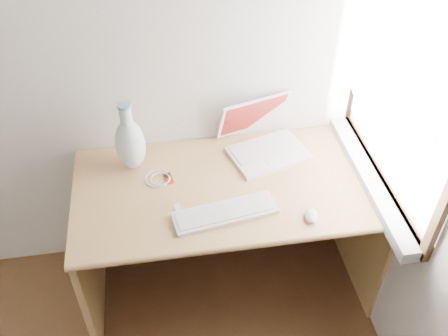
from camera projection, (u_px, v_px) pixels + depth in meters
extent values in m
cube|color=white|center=(408.00, 81.00, 2.02)|extent=(0.01, 0.90, 1.00)
cube|color=gray|center=(369.00, 178.00, 2.36)|extent=(0.10, 0.96, 0.06)
cube|color=silver|center=(392.00, 76.00, 1.99)|extent=(0.02, 0.84, 0.92)
cube|color=tan|center=(229.00, 187.00, 2.36)|extent=(1.47, 0.73, 0.03)
cube|color=tan|center=(90.00, 257.00, 2.54)|extent=(0.03, 0.69, 0.74)
cube|color=tan|center=(359.00, 224.00, 2.70)|extent=(0.03, 0.69, 0.74)
cube|color=tan|center=(219.00, 178.00, 2.80)|extent=(1.40, 0.03, 0.50)
cube|color=white|center=(268.00, 153.00, 2.51)|extent=(0.43, 0.35, 0.02)
cube|color=white|center=(268.00, 152.00, 2.50)|extent=(0.37, 0.23, 0.00)
cube|color=white|center=(264.00, 118.00, 2.52)|extent=(0.38, 0.20, 0.24)
cube|color=maroon|center=(264.00, 118.00, 2.52)|extent=(0.35, 0.17, 0.21)
cube|color=white|center=(225.00, 213.00, 2.20)|extent=(0.48, 0.21, 0.02)
cube|color=white|center=(225.00, 211.00, 2.19)|extent=(0.44, 0.17, 0.00)
ellipsoid|color=white|center=(311.00, 216.00, 2.18)|extent=(0.08, 0.10, 0.03)
cube|color=#A21A0B|center=(168.00, 178.00, 2.38)|extent=(0.05, 0.09, 0.01)
cube|color=black|center=(168.00, 178.00, 2.38)|extent=(0.03, 0.03, 0.00)
torus|color=white|center=(158.00, 179.00, 2.38)|extent=(0.13, 0.13, 0.01)
cube|color=white|center=(178.00, 209.00, 2.23)|extent=(0.04, 0.07, 0.01)
ellipsoid|color=white|center=(130.00, 145.00, 2.36)|extent=(0.14, 0.14, 0.27)
cylinder|color=white|center=(126.00, 116.00, 2.24)|extent=(0.06, 0.06, 0.11)
cylinder|color=#7CAAC6|center=(124.00, 106.00, 2.21)|extent=(0.07, 0.07, 0.01)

